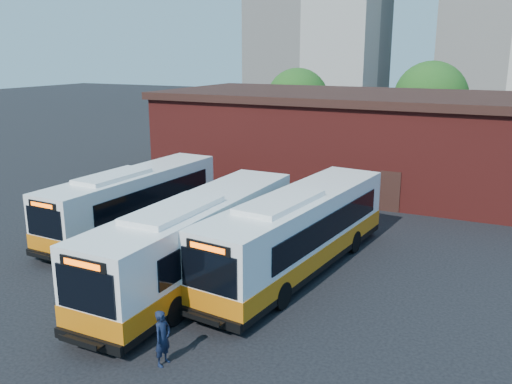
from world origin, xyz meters
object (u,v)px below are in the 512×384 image
at_px(transit_worker, 163,338).
at_px(bus_mideast, 298,235).
at_px(bus_west, 134,202).
at_px(bus_midwest, 198,243).

bearing_deg(transit_worker, bus_mideast, -4.11).
relative_size(bus_west, bus_mideast, 0.92).
bearing_deg(bus_midwest, transit_worker, -67.38).
height_order(bus_midwest, transit_worker, bus_midwest).
relative_size(bus_midwest, bus_mideast, 1.00).
height_order(bus_mideast, transit_worker, bus_mideast).
distance_m(bus_west, bus_mideast, 9.89).
xyz_separation_m(bus_midwest, bus_mideast, (3.22, 2.79, -0.01)).
distance_m(bus_west, transit_worker, 13.34).
distance_m(bus_midwest, bus_mideast, 4.26).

